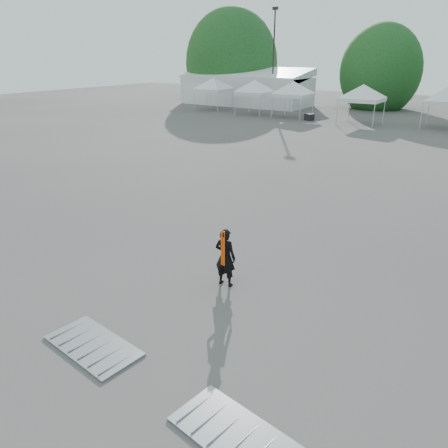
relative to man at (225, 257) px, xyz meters
The scene contains 14 objects.
ground 2.80m from the man, 88.44° to the left, with size 120.00×120.00×0.00m, color #474442.
marquee 43.61m from the man, 120.20° to the left, with size 15.00×6.25×4.23m.
light_pole_west 41.13m from the man, 116.05° to the left, with size 0.60×0.25×10.30m.
tree_far_w 48.38m from the man, 122.51° to the left, with size 4.80×4.80×7.30m.
tree_mid_w 43.52m from the man, 100.52° to the left, with size 4.16×4.16×6.33m.
tent_a 38.59m from the man, 125.28° to the left, with size 4.60×4.60×3.88m.
tent_b 34.89m from the man, 118.65° to the left, with size 4.23×4.23×3.88m.
tent_c 33.08m from the man, 112.27° to the left, with size 4.42×4.42×3.88m.
tent_d 30.61m from the man, 100.91° to the left, with size 4.66×4.66×3.88m.
tent_e 31.60m from the man, 89.00° to the left, with size 4.36×4.36×3.88m.
man is the anchor object (origin of this frame).
barrier_left 3.96m from the man, 102.74° to the right, with size 2.27×1.32×0.07m.
barrier_mid 5.07m from the man, 54.72° to the right, with size 2.29×1.39×0.07m.
crate_west 31.56m from the man, 109.24° to the left, with size 0.77×0.60×0.60m, color black.
Camera 1 is at (5.62, -11.32, 5.82)m, focal length 35.00 mm.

